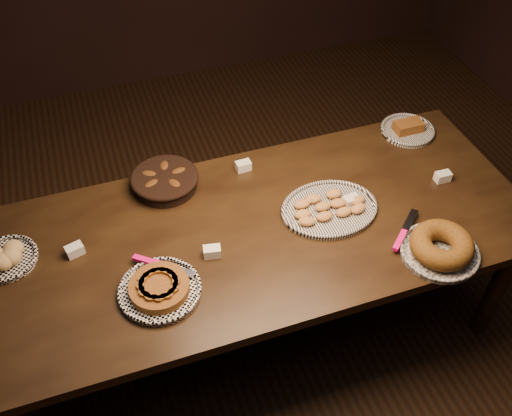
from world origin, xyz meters
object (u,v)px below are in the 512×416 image
object	(u,v)px
apple_tart_plate	(159,288)
bundt_cake_plate	(441,247)
madeleine_platter	(329,208)
buffet_table	(257,240)

from	to	relation	value
apple_tart_plate	bundt_cake_plate	bearing A→B (deg)	-29.07
madeleine_platter	bundt_cake_plate	size ratio (longest dim) A/B	1.03
apple_tart_plate	madeleine_platter	distance (m)	0.82
apple_tart_plate	bundt_cake_plate	distance (m)	1.13
buffet_table	apple_tart_plate	xyz separation A→B (m)	(-0.46, -0.20, 0.10)
apple_tart_plate	madeleine_platter	xyz separation A→B (m)	(0.79, 0.19, -0.00)
buffet_table	bundt_cake_plate	distance (m)	0.76
apple_tart_plate	madeleine_platter	bearing A→B (deg)	-6.38
buffet_table	apple_tart_plate	bearing A→B (deg)	-157.15
buffet_table	madeleine_platter	bearing A→B (deg)	-1.25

